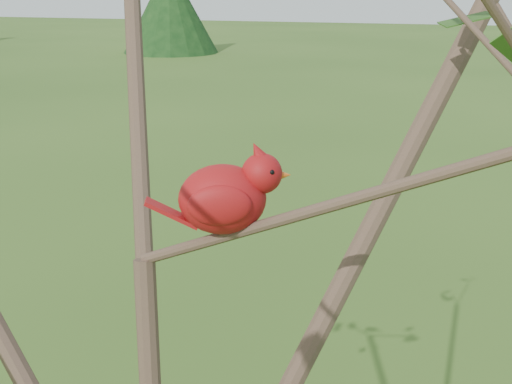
% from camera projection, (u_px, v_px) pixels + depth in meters
% --- Properties ---
extents(crabapple_tree, '(2.35, 2.05, 2.95)m').
position_uv_depth(crabapple_tree, '(149.00, 181.00, 0.96)').
color(crabapple_tree, '#3D2C21').
rests_on(crabapple_tree, ground).
extents(cardinal, '(0.21, 0.14, 0.15)m').
position_uv_depth(cardinal, '(227.00, 195.00, 1.06)').
color(cardinal, '#A7160E').
rests_on(cardinal, ground).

